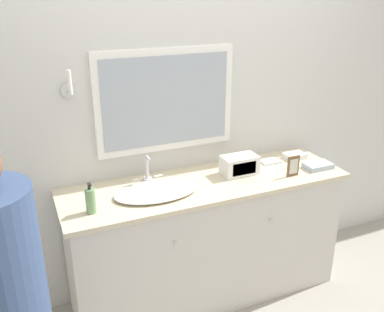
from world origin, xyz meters
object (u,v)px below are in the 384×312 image
object	(u,v)px
appliance_box	(239,165)
soap_bottle	(91,200)
sink_basin	(156,190)
picture_frame	(293,166)

from	to	relation	value
appliance_box	soap_bottle	bearing A→B (deg)	-172.54
sink_basin	appliance_box	world-z (taller)	sink_basin
appliance_box	picture_frame	size ratio (longest dim) A/B	1.69
sink_basin	soap_bottle	distance (m)	0.43
soap_bottle	picture_frame	world-z (taller)	soap_bottle
soap_bottle	picture_frame	size ratio (longest dim) A/B	1.31
appliance_box	sink_basin	bearing A→B (deg)	-175.41
sink_basin	soap_bottle	size ratio (longest dim) A/B	2.84
appliance_box	picture_frame	world-z (taller)	picture_frame
soap_bottle	picture_frame	distance (m)	1.35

